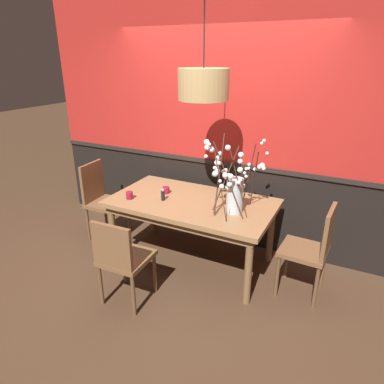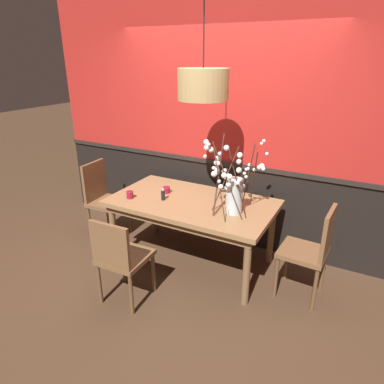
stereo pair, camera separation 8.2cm
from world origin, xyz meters
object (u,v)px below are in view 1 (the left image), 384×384
(chair_head_east_end, at_px, (312,247))
(chair_near_side_left, at_px, (122,257))
(candle_holder_nearer_edge, at_px, (166,190))
(candle_holder_nearer_center, at_px, (129,195))
(condiment_bottle, at_px, (163,195))
(chair_far_side_left, at_px, (205,187))
(pendant_lamp, at_px, (204,84))
(vase_with_blossoms, at_px, (233,189))
(dining_table, at_px, (192,208))
(chair_head_west_end, at_px, (101,197))

(chair_head_east_end, bearing_deg, chair_near_side_left, -149.35)
(candle_holder_nearer_edge, bearing_deg, chair_near_side_left, -83.63)
(candle_holder_nearer_center, relative_size, condiment_bottle, 0.63)
(chair_far_side_left, distance_m, pendant_lamp, 1.77)
(vase_with_blossoms, relative_size, candle_holder_nearer_center, 9.52)
(dining_table, distance_m, candle_holder_nearer_edge, 0.38)
(dining_table, bearing_deg, chair_head_east_end, -0.60)
(candle_holder_nearer_center, bearing_deg, condiment_bottle, 20.73)
(chair_head_west_end, height_order, candle_holder_nearer_edge, chair_head_west_end)
(chair_far_side_left, bearing_deg, chair_head_east_end, -31.41)
(chair_head_east_end, xyz_separation_m, chair_far_side_left, (-1.54, 0.94, 0.01))
(chair_head_east_end, bearing_deg, chair_head_west_end, 179.14)
(candle_holder_nearer_center, distance_m, candle_holder_nearer_edge, 0.41)
(vase_with_blossoms, bearing_deg, dining_table, 171.38)
(chair_head_west_end, bearing_deg, candle_holder_nearer_center, -23.00)
(chair_head_east_end, relative_size, chair_near_side_left, 1.08)
(dining_table, xyz_separation_m, candle_holder_nearer_edge, (-0.36, 0.06, 0.12))
(chair_near_side_left, bearing_deg, chair_head_east_end, 30.65)
(dining_table, bearing_deg, chair_near_side_left, -105.37)
(chair_head_east_end, xyz_separation_m, condiment_bottle, (-1.55, -0.11, 0.28))
(candle_holder_nearer_edge, distance_m, condiment_bottle, 0.20)
(dining_table, height_order, vase_with_blossoms, vase_with_blossoms)
(chair_near_side_left, relative_size, candle_holder_nearer_edge, 10.42)
(chair_far_side_left, height_order, candle_holder_nearer_center, chair_far_side_left)
(chair_head_west_end, bearing_deg, dining_table, -1.12)
(chair_far_side_left, relative_size, candle_holder_nearer_edge, 11.32)
(chair_head_west_end, xyz_separation_m, candle_holder_nearer_edge, (0.93, 0.04, 0.25))
(chair_head_west_end, xyz_separation_m, candle_holder_nearer_center, (0.66, -0.28, 0.25))
(dining_table, relative_size, condiment_bottle, 13.69)
(dining_table, bearing_deg, chair_far_side_left, 106.28)
(chair_near_side_left, xyz_separation_m, condiment_bottle, (-0.03, 0.79, 0.31))
(chair_near_side_left, xyz_separation_m, chair_far_side_left, (-0.02, 1.84, 0.04))
(dining_table, distance_m, condiment_bottle, 0.34)
(chair_near_side_left, xyz_separation_m, candle_holder_nearer_center, (-0.37, 0.66, 0.29))
(chair_head_east_end, xyz_separation_m, pendant_lamp, (-1.12, -0.05, 1.41))
(chair_head_east_end, bearing_deg, vase_with_blossoms, -175.70)
(vase_with_blossoms, relative_size, condiment_bottle, 5.98)
(dining_table, xyz_separation_m, pendant_lamp, (0.15, -0.06, 1.28))
(candle_holder_nearer_center, height_order, candle_holder_nearer_edge, candle_holder_nearer_center)
(vase_with_blossoms, bearing_deg, chair_head_east_end, 4.30)
(candle_holder_nearer_center, height_order, pendant_lamp, pendant_lamp)
(vase_with_blossoms, height_order, candle_holder_nearer_edge, vase_with_blossoms)
(chair_head_east_end, xyz_separation_m, candle_holder_nearer_edge, (-1.62, 0.08, 0.25))
(chair_head_east_end, height_order, vase_with_blossoms, vase_with_blossoms)
(candle_holder_nearer_edge, xyz_separation_m, condiment_bottle, (0.08, -0.19, 0.02))
(chair_head_west_end, distance_m, chair_far_side_left, 1.36)
(chair_far_side_left, distance_m, vase_with_blossoms, 1.33)
(chair_head_west_end, bearing_deg, candle_holder_nearer_edge, 2.30)
(vase_with_blossoms, bearing_deg, pendant_lamp, 178.58)
(dining_table, bearing_deg, candle_holder_nearer_center, -157.74)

